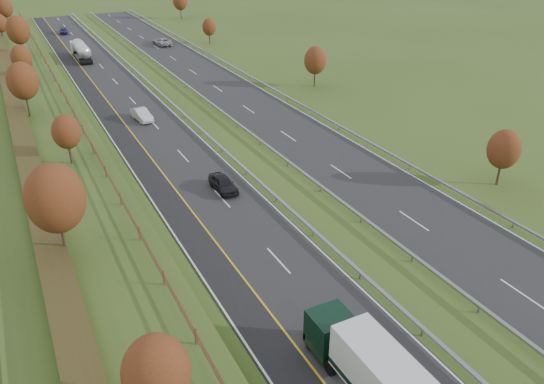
{
  "coord_description": "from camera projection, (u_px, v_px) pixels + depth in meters",
  "views": [
    {
      "loc": [
        -15.39,
        -8.41,
        24.54
      ],
      "look_at": [
        4.39,
        30.29,
        2.2
      ],
      "focal_mm": 35.0,
      "sensor_mm": 36.0,
      "label": 1
    }
  ],
  "objects": [
    {
      "name": "ground",
      "position": [
        212.0,
        126.0,
        70.91
      ],
      "size": [
        400.0,
        400.0,
        0.0
      ],
      "primitive_type": "plane",
      "color": "#344C1B",
      "rests_on": "ground"
    },
    {
      "name": "near_carriageway",
      "position": [
        143.0,
        124.0,
        71.62
      ],
      "size": [
        10.5,
        200.0,
        0.04
      ],
      "primitive_type": "cube",
      "color": "#232326",
      "rests_on": "ground"
    },
    {
      "name": "far_carriageway",
      "position": [
        254.0,
        106.0,
        78.3
      ],
      "size": [
        10.5,
        200.0,
        0.04
      ],
      "primitive_type": "cube",
      "color": "#232326",
      "rests_on": "ground"
    },
    {
      "name": "hard_shoulder",
      "position": [
        115.0,
        128.0,
        70.1
      ],
      "size": [
        3.0,
        200.0,
        0.04
      ],
      "primitive_type": "cube",
      "color": "black",
      "rests_on": "ground"
    },
    {
      "name": "lane_markings",
      "position": [
        189.0,
        117.0,
        74.1
      ],
      "size": [
        26.75,
        200.0,
        0.01
      ],
      "color": "silver",
      "rests_on": "near_carriageway"
    },
    {
      "name": "embankment_left",
      "position": [
        39.0,
        133.0,
        65.91
      ],
      "size": [
        12.0,
        200.0,
        2.0
      ],
      "primitive_type": "cube",
      "color": "#344C1B",
      "rests_on": "ground"
    },
    {
      "name": "hedge_left",
      "position": [
        19.0,
        123.0,
        64.39
      ],
      "size": [
        2.2,
        180.0,
        1.1
      ],
      "primitive_type": "cube",
      "color": "#353415",
      "rests_on": "embankment_left"
    },
    {
      "name": "fence_left",
      "position": [
        75.0,
        115.0,
        66.62
      ],
      "size": [
        0.12,
        189.06,
        1.2
      ],
      "color": "#422B19",
      "rests_on": "embankment_left"
    },
    {
      "name": "median_barrier_near",
      "position": [
        183.0,
        113.0,
        73.66
      ],
      "size": [
        0.32,
        200.0,
        0.71
      ],
      "color": "gray",
      "rests_on": "ground"
    },
    {
      "name": "median_barrier_far",
      "position": [
        217.0,
        108.0,
        75.72
      ],
      "size": [
        0.32,
        200.0,
        0.71
      ],
      "color": "gray",
      "rests_on": "ground"
    },
    {
      "name": "outer_barrier_far",
      "position": [
        288.0,
        97.0,
        80.37
      ],
      "size": [
        0.32,
        200.0,
        0.71
      ],
      "color": "gray",
      "rests_on": "ground"
    },
    {
      "name": "trees_left",
      "position": [
        36.0,
        98.0,
        60.93
      ],
      "size": [
        6.64,
        164.3,
        7.66
      ],
      "color": "#2D2116",
      "rests_on": "embankment_left"
    },
    {
      "name": "trees_far",
      "position": [
        251.0,
        35.0,
        104.88
      ],
      "size": [
        8.45,
        118.6,
        7.12
      ],
      "color": "#2D2116",
      "rests_on": "ground"
    },
    {
      "name": "road_tanker",
      "position": [
        81.0,
        50.0,
        103.97
      ],
      "size": [
        2.4,
        11.22,
        3.46
      ],
      "color": "silver",
      "rests_on": "near_carriageway"
    },
    {
      "name": "car_dark_near",
      "position": [
        223.0,
        184.0,
        53.58
      ],
      "size": [
        1.91,
        4.57,
        1.55
      ],
      "primitive_type": "imported",
      "rotation": [
        0.0,
        0.0,
        0.02
      ],
      "color": "black",
      "rests_on": "near_carriageway"
    },
    {
      "name": "car_silver_mid",
      "position": [
        142.0,
        115.0,
        72.49
      ],
      "size": [
        2.2,
        4.94,
        1.57
      ],
      "primitive_type": "imported",
      "rotation": [
        0.0,
        0.0,
        0.12
      ],
      "color": "silver",
      "rests_on": "near_carriageway"
    },
    {
      "name": "car_small_far",
      "position": [
        64.0,
        31.0,
        127.83
      ],
      "size": [
        2.24,
        4.59,
        1.28
      ],
      "primitive_type": "imported",
      "rotation": [
        0.0,
        0.0,
        -0.1
      ],
      "color": "#181441",
      "rests_on": "near_carriageway"
    },
    {
      "name": "car_oncoming",
      "position": [
        162.0,
        42.0,
        115.95
      ],
      "size": [
        3.32,
        5.96,
        1.58
      ],
      "primitive_type": "imported",
      "rotation": [
        0.0,
        0.0,
        3.27
      ],
      "color": "#9B9BA0",
      "rests_on": "far_carriageway"
    }
  ]
}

